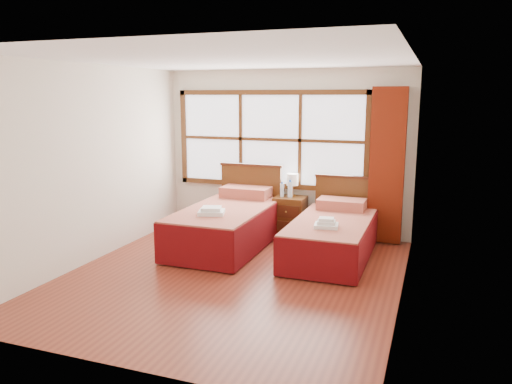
% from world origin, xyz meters
% --- Properties ---
extents(floor, '(4.50, 4.50, 0.00)m').
position_xyz_m(floor, '(0.00, 0.00, 0.00)').
color(floor, maroon).
rests_on(floor, ground).
extents(ceiling, '(4.50, 4.50, 0.00)m').
position_xyz_m(ceiling, '(0.00, 0.00, 2.60)').
color(ceiling, white).
rests_on(ceiling, wall_back).
extents(wall_back, '(4.00, 0.00, 4.00)m').
position_xyz_m(wall_back, '(0.00, 2.25, 1.30)').
color(wall_back, silver).
rests_on(wall_back, floor).
extents(wall_left, '(0.00, 4.50, 4.50)m').
position_xyz_m(wall_left, '(-2.00, 0.00, 1.30)').
color(wall_left, silver).
rests_on(wall_left, floor).
extents(wall_right, '(0.00, 4.50, 4.50)m').
position_xyz_m(wall_right, '(2.00, 0.00, 1.30)').
color(wall_right, silver).
rests_on(wall_right, floor).
extents(window, '(3.16, 0.06, 1.56)m').
position_xyz_m(window, '(-0.25, 2.21, 1.50)').
color(window, white).
rests_on(window, wall_back).
extents(curtain, '(0.50, 0.16, 2.30)m').
position_xyz_m(curtain, '(1.60, 2.11, 1.17)').
color(curtain, '#661A0A').
rests_on(curtain, wall_back).
extents(bed_left, '(1.13, 2.19, 1.10)m').
position_xyz_m(bed_left, '(-0.55, 1.20, 0.34)').
color(bed_left, '#411C0D').
rests_on(bed_left, floor).
extents(bed_right, '(1.02, 2.04, 0.99)m').
position_xyz_m(bed_right, '(1.00, 1.20, 0.30)').
color(bed_right, '#411C0D').
rests_on(bed_right, floor).
extents(nightstand, '(0.47, 0.46, 0.63)m').
position_xyz_m(nightstand, '(0.16, 1.99, 0.31)').
color(nightstand, '#502C11').
rests_on(nightstand, floor).
extents(towels_left, '(0.42, 0.39, 0.10)m').
position_xyz_m(towels_left, '(-0.58, 0.67, 0.63)').
color(towels_left, white).
rests_on(towels_left, bed_left).
extents(towels_right, '(0.33, 0.30, 0.13)m').
position_xyz_m(towels_right, '(1.00, 0.74, 0.58)').
color(towels_right, white).
rests_on(towels_right, bed_right).
extents(lamp, '(0.18, 0.18, 0.36)m').
position_xyz_m(lamp, '(0.17, 2.08, 0.88)').
color(lamp, gold).
rests_on(lamp, nightstand).
extents(bottle_near, '(0.06, 0.06, 0.24)m').
position_xyz_m(bottle_near, '(0.04, 1.96, 0.74)').
color(bottle_near, silver).
rests_on(bottle_near, nightstand).
extents(bottle_far, '(0.07, 0.07, 0.28)m').
position_xyz_m(bottle_far, '(0.16, 1.98, 0.75)').
color(bottle_far, silver).
rests_on(bottle_far, nightstand).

